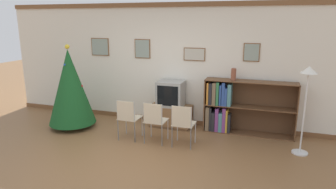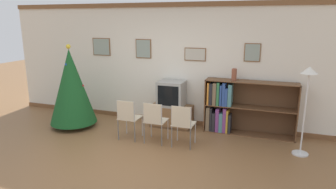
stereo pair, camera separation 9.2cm
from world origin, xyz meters
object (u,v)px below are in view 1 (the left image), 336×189
at_px(folding_chair_left, 128,117).
at_px(folding_chair_center, 155,120).
at_px(folding_chair_right, 183,123).
at_px(tv_console, 171,116).
at_px(bookshelf, 231,107).
at_px(vase, 234,74).
at_px(christmas_tree, 70,87).
at_px(television, 171,94).
at_px(standing_lamp, 307,88).

bearing_deg(folding_chair_left, folding_chair_center, 0.00).
bearing_deg(folding_chair_right, tv_console, 118.87).
bearing_deg(tv_console, bookshelf, 2.73).
relative_size(folding_chair_left, vase, 3.29).
bearing_deg(tv_console, folding_chair_left, -118.87).
bearing_deg(tv_console, vase, 1.68).
bearing_deg(tv_console, folding_chair_center, -90.00).
xyz_separation_m(christmas_tree, television, (2.07, 0.71, -0.16)).
distance_m(tv_console, vase, 1.67).
bearing_deg(standing_lamp, folding_chair_center, -171.68).
xyz_separation_m(tv_console, folding_chair_center, (-0.00, -1.01, 0.23)).
relative_size(tv_console, folding_chair_right, 1.12).
bearing_deg(television, tv_console, 90.00).
xyz_separation_m(television, folding_chair_left, (-0.56, -1.01, -0.28)).
bearing_deg(bookshelf, vase, -68.67).
height_order(tv_console, standing_lamp, standing_lamp).
relative_size(tv_console, folding_chair_left, 1.12).
distance_m(folding_chair_left, standing_lamp, 3.30).
relative_size(folding_chair_center, folding_chair_right, 1.00).
relative_size(folding_chair_left, bookshelf, 0.45).
xyz_separation_m(christmas_tree, tv_console, (2.07, 0.72, -0.67)).
distance_m(folding_chair_center, folding_chair_right, 0.56).
relative_size(television, vase, 2.28).
bearing_deg(vase, standing_lamp, -27.06).
distance_m(christmas_tree, folding_chair_right, 2.68).
xyz_separation_m(folding_chair_center, folding_chair_right, (0.56, 0.00, 0.00)).
relative_size(tv_console, television, 1.62).
bearing_deg(christmas_tree, folding_chair_left, -11.17).
bearing_deg(standing_lamp, folding_chair_right, -169.49).
bearing_deg(folding_chair_right, christmas_tree, 173.53).
bearing_deg(television, folding_chair_center, -90.00).
bearing_deg(vase, christmas_tree, -167.47).
height_order(folding_chair_right, standing_lamp, standing_lamp).
xyz_separation_m(television, folding_chair_right, (0.56, -1.01, -0.28)).
height_order(christmas_tree, standing_lamp, christmas_tree).
bearing_deg(folding_chair_left, tv_console, 61.13).
relative_size(folding_chair_right, bookshelf, 0.45).
bearing_deg(folding_chair_left, vase, 29.15).
bearing_deg(folding_chair_right, bookshelf, 54.78).
bearing_deg(folding_chair_center, vase, 38.39).
relative_size(bookshelf, standing_lamp, 1.17).
bearing_deg(television, folding_chair_left, -118.93).
distance_m(television, folding_chair_left, 1.19).
height_order(tv_console, vase, vase).
xyz_separation_m(tv_console, vase, (1.33, 0.04, 1.01)).
relative_size(folding_chair_left, standing_lamp, 0.52).
bearing_deg(vase, tv_console, -178.32).
distance_m(christmas_tree, folding_chair_left, 1.60).
height_order(folding_chair_left, standing_lamp, standing_lamp).
bearing_deg(folding_chair_left, christmas_tree, 168.83).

